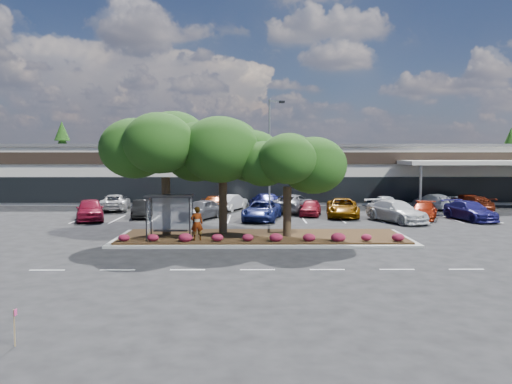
{
  "coord_description": "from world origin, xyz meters",
  "views": [
    {
      "loc": [
        -2.66,
        -26.44,
        5.34
      ],
      "look_at": [
        -2.36,
        8.36,
        2.6
      ],
      "focal_mm": 35.0,
      "sensor_mm": 36.0,
      "label": 1
    }
  ],
  "objects_px": {
    "light_pole": "(271,168)",
    "survey_stake": "(15,323)",
    "car_1": "(143,209)",
    "car_0": "(90,210)"
  },
  "relations": [
    {
      "from": "survey_stake",
      "to": "car_1",
      "type": "height_order",
      "value": "car_1"
    },
    {
      "from": "light_pole",
      "to": "survey_stake",
      "type": "xyz_separation_m",
      "value": [
        -8.02,
        -25.52,
        -3.52
      ]
    },
    {
      "from": "survey_stake",
      "to": "car_0",
      "type": "xyz_separation_m",
      "value": [
        -6.28,
        25.86,
        0.18
      ]
    },
    {
      "from": "light_pole",
      "to": "survey_stake",
      "type": "distance_m",
      "value": 26.98
    },
    {
      "from": "car_0",
      "to": "car_1",
      "type": "bearing_deg",
      "value": 8.04
    },
    {
      "from": "light_pole",
      "to": "car_0",
      "type": "relative_size",
      "value": 1.88
    },
    {
      "from": "survey_stake",
      "to": "car_0",
      "type": "distance_m",
      "value": 26.61
    },
    {
      "from": "survey_stake",
      "to": "car_1",
      "type": "distance_m",
      "value": 27.79
    },
    {
      "from": "car_0",
      "to": "light_pole",
      "type": "bearing_deg",
      "value": -19.16
    },
    {
      "from": "survey_stake",
      "to": "car_1",
      "type": "xyz_separation_m",
      "value": [
        -2.53,
        27.68,
        0.04
      ]
    }
  ]
}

